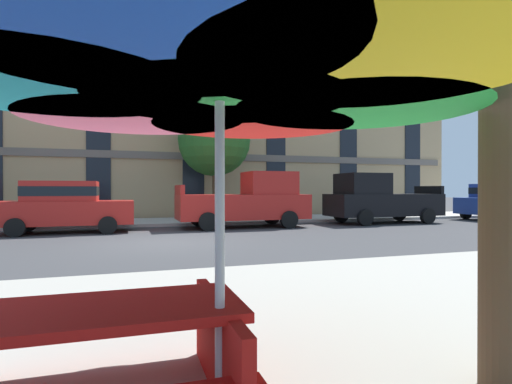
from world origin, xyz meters
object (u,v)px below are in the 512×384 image
(pickup_black, at_px, (379,200))
(patio_umbrella, at_px, (220,61))
(sedan_red, at_px, (65,205))
(pickup_red_midblock, at_px, (248,201))
(sedan_blue, at_px, (501,201))
(street_tree_middle, at_px, (214,133))
(picnic_table, at_px, (93,354))

(pickup_black, bearing_deg, patio_umbrella, -128.67)
(pickup_black, bearing_deg, sedan_red, -180.00)
(patio_umbrella, bearing_deg, sedan_red, 101.22)
(pickup_red_midblock, bearing_deg, sedan_blue, -0.00)
(pickup_black, height_order, patio_umbrella, patio_umbrella)
(street_tree_middle, xyz_separation_m, patio_umbrella, (-3.42, -16.02, -1.89))
(pickup_black, distance_m, patio_umbrella, 16.31)
(sedan_red, xyz_separation_m, picnic_table, (1.79, -12.46, -0.46))
(pickup_red_midblock, bearing_deg, street_tree_middle, 101.55)
(sedan_red, xyz_separation_m, pickup_red_midblock, (6.62, 0.00, 0.08))
(pickup_red_midblock, xyz_separation_m, street_tree_middle, (-0.68, 3.32, 3.12))
(pickup_red_midblock, relative_size, patio_umbrella, 1.44)
(sedan_blue, height_order, street_tree_middle, street_tree_middle)
(sedan_red, bearing_deg, street_tree_middle, 29.19)
(sedan_blue, bearing_deg, picnic_table, -145.36)
(sedan_blue, bearing_deg, patio_umbrella, -143.73)
(pickup_black, relative_size, picnic_table, 2.81)
(sedan_red, distance_m, patio_umbrella, 13.01)
(picnic_table, bearing_deg, patio_umbrella, -18.29)
(pickup_red_midblock, height_order, picnic_table, pickup_red_midblock)
(street_tree_middle, bearing_deg, sedan_blue, -13.43)
(pickup_red_midblock, distance_m, pickup_black, 6.07)
(sedan_red, xyz_separation_m, sedan_blue, (19.83, 0.00, 0.00))
(street_tree_middle, relative_size, picnic_table, 3.40)
(pickup_black, relative_size, street_tree_middle, 0.83)
(sedan_red, relative_size, pickup_red_midblock, 0.86)
(street_tree_middle, height_order, picnic_table, street_tree_middle)
(pickup_black, xyz_separation_m, sedan_blue, (7.14, -0.00, -0.08))
(sedan_red, distance_m, pickup_red_midblock, 6.62)
(street_tree_middle, distance_m, picnic_table, 16.72)
(sedan_red, distance_m, sedan_blue, 19.83)
(pickup_red_midblock, bearing_deg, patio_umbrella, -107.87)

